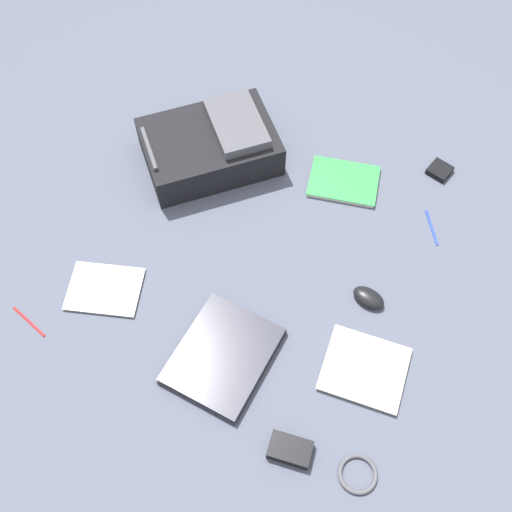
{
  "coord_description": "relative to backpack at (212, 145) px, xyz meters",
  "views": [
    {
      "loc": [
        0.92,
        0.37,
        1.71
      ],
      "look_at": [
        -0.0,
        0.02,
        0.02
      ],
      "focal_mm": 42.77,
      "sensor_mm": 36.0,
      "label": 1
    }
  ],
  "objects": [
    {
      "name": "backpack",
      "position": [
        0.0,
        0.0,
        0.0
      ],
      "size": [
        0.53,
        0.55,
        0.17
      ],
      "color": "black",
      "rests_on": "ground_plane"
    },
    {
      "name": "pen_black",
      "position": [
        0.02,
        0.8,
        -0.07
      ],
      "size": [
        0.13,
        0.07,
        0.01
      ],
      "primitive_type": "cylinder",
      "rotation": [
        1.57,
        0.0,
        2.07
      ],
      "color": "#1933B2",
      "rests_on": "ground_plane"
    },
    {
      "name": "ground_plane",
      "position": [
        0.34,
        0.27,
        -0.07
      ],
      "size": [
        3.95,
        3.95,
        0.0
      ],
      "primitive_type": "plane",
      "color": "#4C5160"
    },
    {
      "name": "computer_mouse",
      "position": [
        0.35,
        0.67,
        -0.05
      ],
      "size": [
        0.09,
        0.12,
        0.04
      ],
      "primitive_type": "ellipsoid",
      "rotation": [
        0.0,
        0.0,
        -0.26
      ],
      "color": "black",
      "rests_on": "ground_plane"
    },
    {
      "name": "laptop",
      "position": [
        0.69,
        0.32,
        -0.05
      ],
      "size": [
        0.35,
        0.3,
        0.03
      ],
      "color": "#24242C",
      "rests_on": "ground_plane"
    },
    {
      "name": "earbud_pouch",
      "position": [
        -0.23,
        0.77,
        -0.06
      ],
      "size": [
        0.09,
        0.09,
        0.02
      ],
      "primitive_type": "cube",
      "rotation": [
        0.0,
        0.0,
        2.81
      ],
      "color": "black",
      "rests_on": "ground_plane"
    },
    {
      "name": "pen_blue",
      "position": [
        0.79,
        -0.28,
        -0.07
      ],
      "size": [
        0.06,
        0.14,
        0.01
      ],
      "primitive_type": "cylinder",
      "rotation": [
        1.57,
        0.0,
        -0.34
      ],
      "color": "red",
      "rests_on": "ground_plane"
    },
    {
      "name": "book_comic",
      "position": [
        0.61,
        -0.11,
        -0.07
      ],
      "size": [
        0.22,
        0.26,
        0.01
      ],
      "color": "silver",
      "rests_on": "ground_plane"
    },
    {
      "name": "cable_coil",
      "position": [
        0.87,
        0.79,
        -0.06
      ],
      "size": [
        0.11,
        0.11,
        0.01
      ],
      "primitive_type": "torus",
      "color": "#4C4C51",
      "rests_on": "ground_plane"
    },
    {
      "name": "book_red",
      "position": [
        -0.06,
        0.47,
        -0.06
      ],
      "size": [
        0.21,
        0.26,
        0.02
      ],
      "color": "silver",
      "rests_on": "ground_plane"
    },
    {
      "name": "power_brick",
      "position": [
        0.87,
        0.6,
        -0.05
      ],
      "size": [
        0.08,
        0.12,
        0.04
      ],
      "primitive_type": "cube",
      "rotation": [
        0.0,
        0.0,
        0.07
      ],
      "color": "black",
      "rests_on": "ground_plane"
    },
    {
      "name": "book_manual",
      "position": [
        0.58,
        0.72,
        -0.06
      ],
      "size": [
        0.22,
        0.24,
        0.02
      ],
      "color": "silver",
      "rests_on": "ground_plane"
    }
  ]
}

